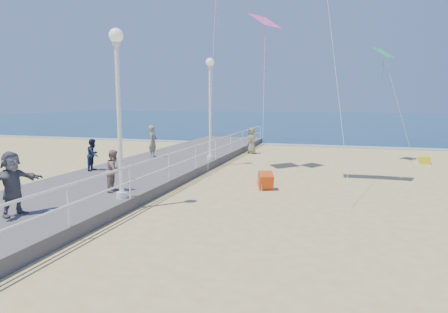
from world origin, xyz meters
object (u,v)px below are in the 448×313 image
(lamp_post_mid, at_px, (118,96))
(box_kite, at_px, (266,182))
(spectator_5, at_px, (12,183))
(spectator_1, at_px, (114,171))
(spectator_7, at_px, (93,155))
(spectator_6, at_px, (153,141))
(beach_walker_c, at_px, (252,141))
(lamp_post_far, at_px, (210,98))
(beach_chair_left, at_px, (425,160))

(lamp_post_mid, xyz_separation_m, box_kite, (3.90, 4.28, -3.36))
(spectator_5, relative_size, box_kite, 2.97)
(spectator_1, bearing_deg, spectator_7, 35.75)
(lamp_post_mid, relative_size, spectator_5, 2.99)
(spectator_6, height_order, spectator_7, spectator_6)
(spectator_5, height_order, spectator_6, spectator_5)
(spectator_6, height_order, beach_walker_c, spectator_6)
(spectator_1, distance_m, box_kite, 5.87)
(spectator_5, xyz_separation_m, box_kite, (5.70, 6.86, -0.99))
(lamp_post_far, height_order, spectator_6, lamp_post_far)
(lamp_post_far, xyz_separation_m, spectator_6, (-3.23, -0.31, -2.38))
(box_kite, bearing_deg, spectator_1, -164.54)
(spectator_1, distance_m, spectator_5, 3.55)
(spectator_5, height_order, beach_chair_left, spectator_5)
(lamp_post_mid, distance_m, lamp_post_far, 9.00)
(spectator_1, xyz_separation_m, spectator_5, (-1.05, -3.38, 0.17))
(spectator_7, bearing_deg, beach_walker_c, -33.32)
(spectator_5, bearing_deg, beach_chair_left, -26.94)
(spectator_1, relative_size, spectator_5, 0.81)
(spectator_7, height_order, beach_chair_left, spectator_7)
(spectator_5, xyz_separation_m, spectator_6, (-1.43, 11.27, -0.01))
(spectator_1, bearing_deg, box_kite, -60.70)
(spectator_5, bearing_deg, box_kite, -27.24)
(lamp_post_mid, xyz_separation_m, lamp_post_far, (0.00, 9.00, 0.00))
(lamp_post_far, bearing_deg, spectator_7, -129.46)
(spectator_5, distance_m, beach_chair_left, 20.54)
(lamp_post_far, distance_m, spectator_5, 11.96)
(box_kite, relative_size, beach_chair_left, 1.09)
(lamp_post_mid, height_order, spectator_1, lamp_post_mid)
(spectator_1, xyz_separation_m, beach_chair_left, (11.98, 12.46, -0.92))
(lamp_post_far, bearing_deg, box_kite, -50.42)
(spectator_1, bearing_deg, lamp_post_far, -12.70)
(spectator_7, bearing_deg, lamp_post_mid, -145.01)
(spectator_6, relative_size, beach_chair_left, 3.22)
(box_kite, bearing_deg, lamp_post_far, 108.27)
(lamp_post_mid, bearing_deg, lamp_post_far, 90.00)
(spectator_7, bearing_deg, beach_chair_left, -67.36)
(lamp_post_far, height_order, beach_chair_left, lamp_post_far)
(spectator_6, relative_size, beach_walker_c, 1.02)
(spectator_7, distance_m, beach_walker_c, 11.61)
(spectator_7, bearing_deg, spectator_1, -144.97)
(lamp_post_mid, xyz_separation_m, beach_chair_left, (11.23, 13.26, -3.46))
(beach_walker_c, bearing_deg, lamp_post_mid, -35.80)
(lamp_post_mid, relative_size, box_kite, 8.87)
(spectator_7, relative_size, box_kite, 2.38)
(beach_walker_c, xyz_separation_m, box_kite, (2.92, -10.44, -0.57))
(lamp_post_mid, relative_size, beach_chair_left, 9.67)
(spectator_6, height_order, box_kite, spectator_6)
(spectator_1, height_order, spectator_7, spectator_1)
(spectator_1, xyz_separation_m, box_kite, (4.65, 3.48, -0.82))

